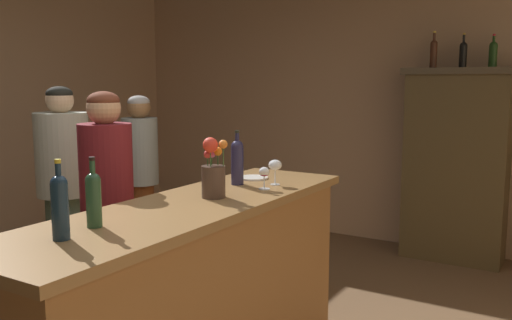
% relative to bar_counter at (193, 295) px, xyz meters
% --- Properties ---
extents(wall_back, '(5.74, 0.12, 2.94)m').
position_rel_bar_counter_xyz_m(wall_back, '(-0.32, 3.34, 0.95)').
color(wall_back, tan).
rests_on(wall_back, ground).
extents(bar_counter, '(0.67, 2.41, 1.03)m').
position_rel_bar_counter_xyz_m(bar_counter, '(0.00, 0.00, 0.00)').
color(bar_counter, '#9A6636').
rests_on(bar_counter, ground).
extents(display_cabinet, '(0.98, 0.45, 1.80)m').
position_rel_bar_counter_xyz_m(display_cabinet, '(0.74, 3.03, 0.41)').
color(display_cabinet, brown).
rests_on(display_cabinet, ground).
extents(wine_bottle_chardonnay, '(0.07, 0.07, 0.33)m').
position_rel_bar_counter_xyz_m(wine_bottle_chardonnay, '(-0.03, -0.82, 0.66)').
color(wine_bottle_chardonnay, '#172B3E').
rests_on(wine_bottle_chardonnay, bar_counter).
extents(wine_bottle_malbec, '(0.07, 0.07, 0.31)m').
position_rel_bar_counter_xyz_m(wine_bottle_malbec, '(-0.07, -0.61, 0.65)').
color(wine_bottle_malbec, '#26472C').
rests_on(wine_bottle_malbec, bar_counter).
extents(wine_bottle_syrah, '(0.08, 0.08, 0.34)m').
position_rel_bar_counter_xyz_m(wine_bottle_syrah, '(-0.08, 0.58, 0.67)').
color(wine_bottle_syrah, '#24213E').
rests_on(wine_bottle_syrah, bar_counter).
extents(wine_glass_front, '(0.08, 0.08, 0.16)m').
position_rel_bar_counter_xyz_m(wine_glass_front, '(0.12, 0.69, 0.63)').
color(wine_glass_front, white).
rests_on(wine_glass_front, bar_counter).
extents(wine_glass_mid, '(0.07, 0.07, 0.13)m').
position_rel_bar_counter_xyz_m(wine_glass_mid, '(0.14, 0.53, 0.61)').
color(wine_glass_mid, white).
rests_on(wine_glass_mid, bar_counter).
extents(flower_arrangement, '(0.15, 0.13, 0.34)m').
position_rel_bar_counter_xyz_m(flower_arrangement, '(0.02, 0.18, 0.65)').
color(flower_arrangement, '#463229').
rests_on(flower_arrangement, bar_counter).
extents(cheese_plate, '(0.20, 0.20, 0.01)m').
position_rel_bar_counter_xyz_m(cheese_plate, '(-0.11, 0.81, 0.52)').
color(cheese_plate, white).
rests_on(cheese_plate, bar_counter).
extents(display_bottle_left, '(0.06, 0.06, 0.34)m').
position_rel_bar_counter_xyz_m(display_bottle_left, '(0.49, 3.03, 1.42)').
color(display_bottle_left, '#4C2919').
rests_on(display_bottle_left, display_cabinet).
extents(display_bottle_midleft, '(0.07, 0.07, 0.31)m').
position_rel_bar_counter_xyz_m(display_bottle_midleft, '(0.75, 3.03, 1.40)').
color(display_bottle_midleft, black).
rests_on(display_bottle_midleft, display_cabinet).
extents(display_bottle_center, '(0.07, 0.07, 0.29)m').
position_rel_bar_counter_xyz_m(display_bottle_center, '(1.00, 3.03, 1.40)').
color(display_bottle_center, '#1E3F16').
rests_on(display_bottle_center, display_cabinet).
extents(patron_tall, '(0.33, 0.33, 1.62)m').
position_rel_bar_counter_xyz_m(patron_tall, '(-0.76, 0.13, 0.38)').
color(patron_tall, '#B69F97').
rests_on(patron_tall, ground).
extents(patron_near_entrance, '(0.39, 0.39, 1.64)m').
position_rel_bar_counter_xyz_m(patron_near_entrance, '(-1.51, 0.41, 0.37)').
color(patron_near_entrance, '#4E6753').
rests_on(patron_near_entrance, ground).
extents(patron_redhead, '(0.31, 0.31, 1.56)m').
position_rel_bar_counter_xyz_m(patron_redhead, '(-1.50, 1.22, 0.35)').
color(patron_redhead, brown).
rests_on(patron_redhead, ground).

